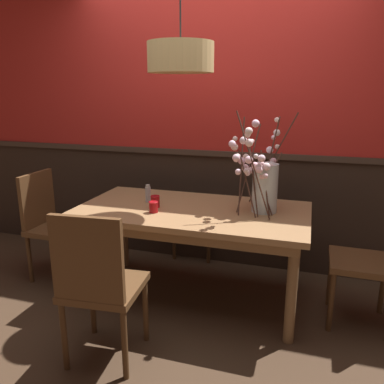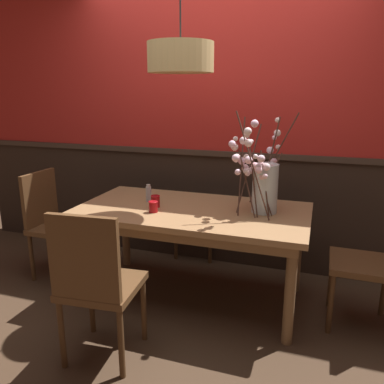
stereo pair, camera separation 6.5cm
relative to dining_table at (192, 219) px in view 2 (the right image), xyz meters
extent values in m
plane|color=#422D1E|center=(0.00, 0.00, -0.66)|extent=(24.00, 24.00, 0.00)
cube|color=#2D2119|center=(0.00, 0.77, -0.14)|extent=(5.22, 0.12, 1.03)
cube|color=#3E2E24|center=(0.00, 0.76, 0.40)|extent=(5.22, 0.14, 0.05)
cube|color=#B2231E|center=(0.00, 0.77, 1.24)|extent=(5.22, 0.12, 1.72)
cube|color=#997047|center=(0.00, 0.00, 0.06)|extent=(1.74, 0.91, 0.04)
cube|color=brown|center=(0.00, 0.00, 0.00)|extent=(1.63, 0.81, 0.08)
cylinder|color=brown|center=(-0.78, -0.37, -0.31)|extent=(0.07, 0.07, 0.70)
cylinder|color=brown|center=(0.78, -0.37, -0.31)|extent=(0.07, 0.07, 0.70)
cylinder|color=brown|center=(-0.78, 0.37, -0.31)|extent=(0.07, 0.07, 0.70)
cylinder|color=brown|center=(0.78, 0.37, -0.31)|extent=(0.07, 0.07, 0.70)
cube|color=brown|center=(1.22, 0.01, -0.20)|extent=(0.43, 0.42, 0.04)
cylinder|color=#492F1A|center=(1.04, -0.16, -0.44)|extent=(0.04, 0.04, 0.44)
cylinder|color=#492F1A|center=(1.04, 0.19, -0.44)|extent=(0.04, 0.04, 0.44)
cylinder|color=#492F1A|center=(1.41, 0.19, -0.44)|extent=(0.04, 0.04, 0.44)
cube|color=brown|center=(-0.21, 0.81, -0.21)|extent=(0.42, 0.43, 0.04)
cube|color=brown|center=(-0.22, 1.00, 0.05)|extent=(0.38, 0.05, 0.49)
cylinder|color=#492F1A|center=(-0.03, 0.64, -0.45)|extent=(0.04, 0.04, 0.42)
cylinder|color=#492F1A|center=(-0.38, 0.63, -0.45)|extent=(0.04, 0.04, 0.42)
cylinder|color=#492F1A|center=(-0.04, 1.00, -0.45)|extent=(0.04, 0.04, 0.42)
cylinder|color=#492F1A|center=(-0.39, 0.99, -0.45)|extent=(0.04, 0.04, 0.42)
cube|color=brown|center=(-1.22, 0.00, -0.21)|extent=(0.40, 0.43, 0.04)
cube|color=brown|center=(-1.41, 0.00, 0.04)|extent=(0.04, 0.41, 0.46)
cylinder|color=#492F1A|center=(-1.05, 0.18, -0.45)|extent=(0.04, 0.04, 0.42)
cylinder|color=#492F1A|center=(-1.05, -0.18, -0.45)|extent=(0.04, 0.04, 0.42)
cylinder|color=#492F1A|center=(-1.39, 0.19, -0.45)|extent=(0.04, 0.04, 0.42)
cylinder|color=#492F1A|center=(-1.40, -0.18, -0.45)|extent=(0.04, 0.04, 0.42)
cube|color=brown|center=(-0.29, -0.82, -0.19)|extent=(0.47, 0.46, 0.04)
cube|color=brown|center=(-0.28, -1.01, 0.07)|extent=(0.41, 0.07, 0.49)
cylinder|color=#492F1A|center=(-0.50, -0.66, -0.44)|extent=(0.04, 0.04, 0.44)
cylinder|color=#492F1A|center=(-0.12, -0.63, -0.44)|extent=(0.04, 0.04, 0.44)
cylinder|color=#492F1A|center=(-0.47, -1.02, -0.44)|extent=(0.04, 0.04, 0.44)
cylinder|color=#492F1A|center=(-0.09, -0.99, -0.44)|extent=(0.04, 0.04, 0.44)
cylinder|color=silver|center=(0.53, 0.09, 0.26)|extent=(0.19, 0.19, 0.36)
cylinder|color=silver|center=(0.53, 0.09, 0.13)|extent=(0.16, 0.16, 0.08)
cylinder|color=#472D23|center=(0.50, 0.04, 0.32)|extent=(0.21, 0.11, 0.46)
sphere|color=#FECBDE|center=(0.50, -0.04, 0.42)|extent=(0.05, 0.05, 0.05)
sphere|color=white|center=(0.47, -0.05, 0.51)|extent=(0.03, 0.03, 0.03)
sphere|color=#FFC5D1|center=(0.46, 0.01, 0.44)|extent=(0.05, 0.05, 0.05)
sphere|color=#FCCCD2|center=(0.52, 0.02, 0.36)|extent=(0.05, 0.05, 0.05)
sphere|color=silver|center=(0.49, -0.02, 0.44)|extent=(0.05, 0.05, 0.05)
sphere|color=#FFC7D1|center=(0.49, 0.05, 0.32)|extent=(0.05, 0.05, 0.05)
cylinder|color=#472D23|center=(0.54, 0.18, 0.43)|extent=(0.15, 0.11, 0.69)
sphere|color=silver|center=(0.55, 0.20, 0.43)|extent=(0.05, 0.05, 0.05)
sphere|color=#FFD7D3|center=(0.52, 0.20, 0.42)|extent=(0.03, 0.03, 0.03)
sphere|color=silver|center=(0.54, 0.20, 0.53)|extent=(0.05, 0.05, 0.05)
sphere|color=#FDD7D0|center=(0.57, 0.26, 0.74)|extent=(0.04, 0.04, 0.04)
sphere|color=silver|center=(0.58, 0.23, 0.65)|extent=(0.05, 0.05, 0.05)
cylinder|color=#472D23|center=(0.46, -0.08, 0.45)|extent=(0.27, 0.05, 0.73)
sphere|color=#FEC4DF|center=(0.48, -0.20, 0.75)|extent=(0.05, 0.05, 0.05)
sphere|color=#FFD3D5|center=(0.45, -0.11, 0.62)|extent=(0.03, 0.03, 0.03)
sphere|color=white|center=(0.44, -0.17, 0.70)|extent=(0.05, 0.05, 0.05)
sphere|color=white|center=(0.44, -0.15, 0.62)|extent=(0.05, 0.05, 0.05)
sphere|color=#FFD4DD|center=(0.43, -0.17, 0.67)|extent=(0.04, 0.04, 0.04)
cylinder|color=#472D23|center=(0.53, 0.15, 0.30)|extent=(0.20, 0.05, 0.43)
sphere|color=white|center=(0.50, 0.18, 0.38)|extent=(0.05, 0.05, 0.05)
sphere|color=silver|center=(0.51, 0.16, 0.32)|extent=(0.05, 0.05, 0.05)
sphere|color=#FFC6DC|center=(0.54, 0.19, 0.39)|extent=(0.06, 0.06, 0.06)
sphere|color=white|center=(0.53, 0.25, 0.52)|extent=(0.04, 0.04, 0.04)
sphere|color=#FFC7CE|center=(0.57, 0.15, 0.29)|extent=(0.05, 0.05, 0.05)
cylinder|color=#472D23|center=(0.40, 0.15, 0.40)|extent=(0.12, 0.32, 0.62)
sphere|color=silver|center=(0.40, 0.17, 0.37)|extent=(0.05, 0.05, 0.05)
sphere|color=#FBD9D6|center=(0.36, 0.20, 0.47)|extent=(0.05, 0.05, 0.05)
sphere|color=#FBDBD7|center=(0.28, 0.19, 0.60)|extent=(0.04, 0.04, 0.04)
sphere|color=#FDD2DF|center=(0.37, 0.13, 0.40)|extent=(0.05, 0.05, 0.05)
sphere|color=#F8C8DD|center=(0.44, 0.13, 0.37)|extent=(0.05, 0.05, 0.05)
cylinder|color=#472D23|center=(0.54, 0.01, 0.32)|extent=(0.10, 0.08, 0.46)
sphere|color=white|center=(0.52, 0.03, 0.34)|extent=(0.05, 0.05, 0.05)
sphere|color=#F9C8D4|center=(0.54, -0.03, 0.38)|extent=(0.04, 0.04, 0.04)
sphere|color=#F4CADB|center=(0.51, -0.03, 0.50)|extent=(0.05, 0.05, 0.05)
sphere|color=white|center=(0.54, 0.00, 0.44)|extent=(0.06, 0.06, 0.06)
sphere|color=#F9CCD5|center=(0.51, -0.01, 0.45)|extent=(0.03, 0.03, 0.03)
cylinder|color=#472D23|center=(0.56, 0.29, 0.44)|extent=(0.34, 0.04, 0.71)
sphere|color=#FDCAE3|center=(0.55, 0.35, 0.60)|extent=(0.04, 0.04, 0.04)
sphere|color=#FFD5D1|center=(0.58, 0.31, 0.54)|extent=(0.04, 0.04, 0.04)
sphere|color=#FFC6E3|center=(0.56, 0.29, 0.43)|extent=(0.05, 0.05, 0.05)
cylinder|color=#472D23|center=(0.44, 0.03, 0.38)|extent=(0.14, 0.22, 0.60)
sphere|color=white|center=(0.41, 0.02, 0.38)|extent=(0.04, 0.04, 0.04)
sphere|color=#FDCDDF|center=(0.42, -0.01, 0.48)|extent=(0.06, 0.06, 0.06)
sphere|color=silver|center=(0.37, 0.02, 0.61)|extent=(0.05, 0.05, 0.05)
cylinder|color=#472D23|center=(0.35, 0.08, 0.42)|extent=(0.04, 0.32, 0.68)
sphere|color=#F9CDE4|center=(0.32, 0.05, 0.47)|extent=(0.05, 0.05, 0.05)
sphere|color=white|center=(0.40, 0.08, 0.39)|extent=(0.03, 0.03, 0.03)
sphere|color=#FCC9E1|center=(0.35, 0.10, 0.45)|extent=(0.06, 0.06, 0.06)
sphere|color=#F2C5DF|center=(0.32, 0.05, 0.48)|extent=(0.03, 0.03, 0.03)
sphere|color=silver|center=(0.29, 0.04, 0.58)|extent=(0.05, 0.05, 0.05)
sphere|color=#FFDBD1|center=(0.30, 0.09, 0.55)|extent=(0.05, 0.05, 0.05)
cylinder|color=#472D23|center=(0.41, 0.00, 0.31)|extent=(0.18, 0.19, 0.45)
sphere|color=silver|center=(0.41, -0.02, 0.40)|extent=(0.04, 0.04, 0.04)
sphere|color=#FFD1E3|center=(0.35, -0.03, 0.39)|extent=(0.04, 0.04, 0.04)
sphere|color=#FED1D7|center=(0.35, -0.08, 0.51)|extent=(0.04, 0.04, 0.04)
sphere|color=#FFD0E6|center=(0.34, -0.09, 0.50)|extent=(0.05, 0.05, 0.05)
cylinder|color=#9E0F14|center=(-0.28, -0.05, 0.13)|extent=(0.07, 0.07, 0.09)
torus|color=red|center=(-0.28, -0.05, 0.17)|extent=(0.07, 0.07, 0.01)
cylinder|color=silver|center=(-0.28, -0.05, 0.12)|extent=(0.05, 0.05, 0.05)
cylinder|color=#9E0F14|center=(-0.24, -0.17, 0.12)|extent=(0.06, 0.06, 0.08)
torus|color=red|center=(-0.24, -0.17, 0.16)|extent=(0.07, 0.07, 0.01)
cylinder|color=silver|center=(-0.24, -0.17, 0.11)|extent=(0.05, 0.05, 0.04)
cylinder|color=#ADADB2|center=(-0.39, 0.07, 0.15)|extent=(0.04, 0.04, 0.12)
cylinder|color=beige|center=(-0.39, 0.07, 0.22)|extent=(0.03, 0.03, 0.02)
cylinder|color=tan|center=(-0.07, -0.03, 1.17)|extent=(0.46, 0.46, 0.20)
sphere|color=#F9EAB7|center=(-0.07, -0.03, 1.14)|extent=(0.14, 0.14, 0.14)
camera|label=1|loc=(0.83, -2.67, 0.95)|focal=36.04mm
camera|label=2|loc=(0.89, -2.65, 0.95)|focal=36.04mm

